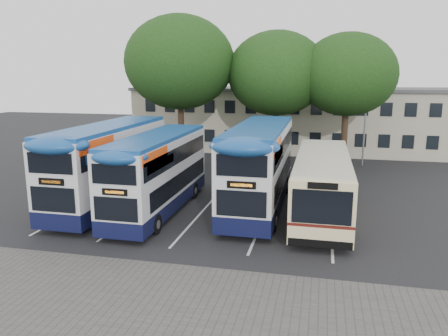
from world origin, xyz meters
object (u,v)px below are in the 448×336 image
tree_left (180,63)px  bus_dd_left (110,161)px  bus_dd_mid (158,170)px  tree_mid (277,74)px  tree_right (348,75)px  lamp_post (366,105)px  bus_single (322,181)px  bus_dd_right (260,163)px

tree_left → bus_dd_left: bearing=-92.3°
tree_left → bus_dd_mid: (2.80, -12.54, -6.06)m
tree_mid → tree_right: tree_mid is taller
tree_left → bus_dd_mid: tree_left is taller
lamp_post → tree_right: bearing=-131.7°
lamp_post → tree_left: tree_left is taller
tree_left → tree_right: 13.29m
tree_right → bus_single: (-1.61, -12.15, -5.58)m
bus_dd_right → tree_right: bearing=66.3°
tree_mid → tree_right: size_ratio=1.03×
bus_dd_left → bus_single: size_ratio=1.00×
tree_right → bus_dd_mid: (-10.42, -13.60, -5.10)m
tree_right → bus_dd_left: size_ratio=0.95×
bus_dd_right → bus_single: bus_dd_right is taller
bus_dd_left → bus_dd_mid: bearing=-12.6°
tree_left → bus_dd_left: size_ratio=1.09×
bus_dd_left → bus_single: bearing=3.4°
tree_left → bus_dd_mid: bearing=-77.4°
tree_left → tree_mid: bearing=10.3°
tree_left → bus_single: bearing=-43.7°
bus_dd_mid → bus_dd_right: bearing=20.5°
tree_mid → tree_right: (5.50, -0.35, -0.09)m
tree_left → bus_dd_mid: size_ratio=1.18×
lamp_post → bus_dd_left: lamp_post is taller
lamp_post → bus_single: size_ratio=0.81×
tree_left → bus_dd_right: 14.53m
tree_right → bus_dd_left: (-13.68, -12.87, -4.89)m
bus_dd_mid → bus_single: bearing=9.3°
tree_left → bus_single: (11.61, -11.10, -6.54)m
bus_single → bus_dd_left: bearing=-176.6°
tree_mid → bus_dd_mid: 15.67m
tree_left → bus_dd_right: bearing=-52.4°
lamp_post → tree_mid: (-7.18, -1.54, 2.48)m
bus_dd_mid → bus_single: 8.94m
lamp_post → bus_dd_right: (-6.78, -13.50, -2.47)m
bus_dd_right → lamp_post: bearing=63.4°
tree_mid → bus_dd_mid: bearing=-109.4°
tree_mid → bus_dd_mid: size_ratio=1.06×
tree_mid → bus_dd_right: tree_mid is taller
bus_dd_left → bus_dd_right: bearing=8.3°
tree_mid → bus_dd_left: bearing=-121.8°
bus_single → tree_right: bearing=82.5°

